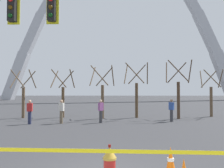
% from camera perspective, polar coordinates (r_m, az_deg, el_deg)
% --- Properties ---
extents(caution_tape_barrier, '(5.98, 0.21, 0.99)m').
position_cam_1_polar(caution_tape_barrier, '(5.28, 0.34, -17.76)').
color(caution_tape_barrier, '#232326').
rests_on(caution_tape_barrier, ground).
extents(traffic_cone_mid_sidewalk, '(0.36, 0.36, 0.73)m').
position_cam_1_polar(traffic_cone_mid_sidewalk, '(6.69, 13.53, -17.23)').
color(traffic_cone_mid_sidewalk, black).
rests_on(traffic_cone_mid_sidewalk, ground).
extents(monument_arch, '(59.19, 2.49, 42.80)m').
position_cam_1_polar(monument_arch, '(63.46, 1.58, 13.71)').
color(monument_arch, '#B2B5BC').
rests_on(monument_arch, ground).
extents(tree_far_left, '(1.80, 1.81, 3.90)m').
position_cam_1_polar(tree_far_left, '(21.12, -19.99, -2.78)').
color(tree_far_left, brown).
rests_on(tree_far_left, ground).
extents(tree_left_mid, '(1.83, 1.84, 3.95)m').
position_cam_1_polar(tree_left_mid, '(20.62, -11.38, -2.81)').
color(tree_left_mid, brown).
rests_on(tree_left_mid, ground).
extents(tree_center_left, '(1.93, 1.94, 4.18)m').
position_cam_1_polar(tree_center_left, '(19.42, -2.25, -2.61)').
color(tree_center_left, brown).
rests_on(tree_center_left, ground).
extents(tree_center_right, '(2.06, 2.07, 4.47)m').
position_cam_1_polar(tree_center_right, '(20.18, 5.74, -2.21)').
color(tree_center_right, brown).
rests_on(tree_center_right, ground).
extents(tree_right_mid, '(2.10, 2.11, 4.57)m').
position_cam_1_polar(tree_right_mid, '(19.91, 15.22, -2.03)').
color(tree_right_mid, '#473323').
rests_on(tree_right_mid, ground).
extents(tree_far_right, '(1.85, 1.86, 4.00)m').
position_cam_1_polar(tree_far_right, '(22.56, 22.12, -2.57)').
color(tree_far_right, brown).
rests_on(tree_far_right, ground).
extents(pedestrian_walking_left, '(0.36, 0.23, 1.59)m').
position_cam_1_polar(pedestrian_walking_left, '(17.03, -18.67, -6.15)').
color(pedestrian_walking_left, '#232847').
rests_on(pedestrian_walking_left, ground).
extents(pedestrian_standing_center, '(0.39, 0.37, 1.59)m').
position_cam_1_polar(pedestrian_standing_center, '(18.01, 13.72, -5.95)').
color(pedestrian_standing_center, '#38383D').
rests_on(pedestrian_standing_center, ground).
extents(pedestrian_walking_right, '(0.38, 0.39, 1.59)m').
position_cam_1_polar(pedestrian_walking_right, '(16.83, -2.63, -6.29)').
color(pedestrian_walking_right, '#38383D').
rests_on(pedestrian_walking_right, ground).
extents(pedestrian_near_trees, '(0.38, 0.28, 1.59)m').
position_cam_1_polar(pedestrian_near_trees, '(16.85, -11.74, -6.25)').
color(pedestrian_near_trees, brown).
rests_on(pedestrian_near_trees, ground).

